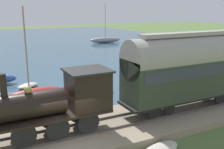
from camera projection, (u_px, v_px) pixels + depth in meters
name	position (u px, v px, depth m)	size (l,w,h in m)	color
ground_plane	(70.00, 146.00, 13.18)	(200.00, 200.00, 0.00)	#516B38
rail_embankment	(66.00, 137.00, 13.62)	(4.93, 56.00, 0.59)	gray
steam_locomotive	(61.00, 99.00, 13.03)	(2.04, 6.31, 3.37)	black
passenger_coach	(190.00, 66.00, 16.53)	(2.35, 9.37, 4.78)	black
sailboat_gray	(105.00, 40.00, 53.07)	(2.06, 6.54, 7.84)	gray
sailboat_red	(30.00, 98.00, 18.36)	(2.69, 5.52, 6.91)	#B72D23
rowboat_far_out	(104.00, 93.00, 20.96)	(2.13, 2.58, 0.37)	silver
rowboat_near_shore	(28.00, 86.00, 22.90)	(1.90, 2.24, 0.39)	#B7B2A3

